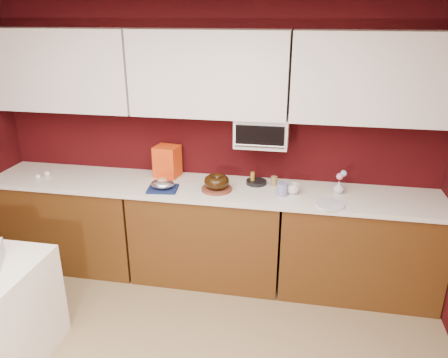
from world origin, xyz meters
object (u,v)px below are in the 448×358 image
toaster_oven (262,131)px  flower_vase (339,187)px  bundt_cake (217,182)px  coffee_mug (293,188)px  blue_jar (282,189)px  pandoro_box (167,161)px  foil_ham_nest (162,184)px

toaster_oven → flower_vase: toaster_oven is taller
bundt_cake → coffee_mug: size_ratio=2.05×
blue_jar → flower_vase: size_ratio=0.95×
pandoro_box → coffee_mug: (1.16, -0.21, -0.09)m
coffee_mug → blue_jar: bearing=-149.8°
foil_ham_nest → flower_vase: flower_vase is taller
coffee_mug → flower_vase: size_ratio=0.93×
toaster_oven → blue_jar: (0.21, -0.24, -0.42)m
toaster_oven → pandoro_box: (-0.86, 0.02, -0.33)m
bundt_cake → coffee_mug: 0.64m
foil_ham_nest → blue_jar: blue_jar is taller
coffee_mug → blue_jar: blue_jar is taller
pandoro_box → flower_vase: 1.54m
coffee_mug → flower_vase: bearing=13.1°
foil_ham_nest → flower_vase: 1.49m
bundt_cake → flower_vase: bearing=7.5°
coffee_mug → blue_jar: 0.10m
toaster_oven → foil_ham_nest: toaster_oven is taller
toaster_oven → bundt_cake: bearing=-146.1°
foil_ham_nest → blue_jar: 1.02m
bundt_cake → flower_vase: (1.02, 0.13, -0.02)m
foil_ham_nest → blue_jar: size_ratio=1.88×
bundt_cake → pandoro_box: (-0.51, 0.25, 0.06)m
foil_ham_nest → flower_vase: bearing=8.0°
pandoro_box → blue_jar: size_ratio=2.68×
pandoro_box → blue_jar: pandoro_box is taller
toaster_oven → pandoro_box: 0.92m
foil_ham_nest → coffee_mug: coffee_mug is taller
foil_ham_nest → pandoro_box: (-0.06, 0.33, 0.09)m
toaster_oven → bundt_cake: (-0.35, -0.23, -0.40)m
toaster_oven → pandoro_box: size_ratio=1.56×
toaster_oven → coffee_mug: (0.29, -0.19, -0.42)m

